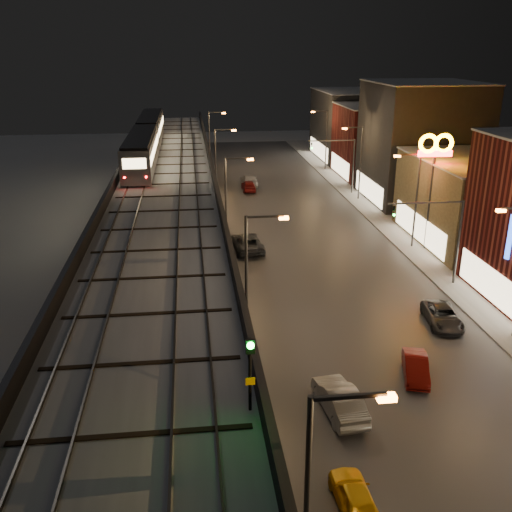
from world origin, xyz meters
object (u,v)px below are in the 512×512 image
car_taxi (355,498)px  car_onc_dark (443,317)px  car_far_white (249,186)px  subway_train (146,138)px  car_mid_dark (249,181)px  car_near_white (339,400)px  car_mid_silver (247,243)px  car_onc_silver (416,368)px  rail_signal (250,361)px

car_taxi → car_onc_dark: size_ratio=0.82×
car_onc_dark → car_far_white: bearing=111.2°
subway_train → car_mid_dark: 17.84m
subway_train → car_near_white: size_ratio=7.07×
car_mid_dark → car_taxi: bearing=89.8°
car_mid_silver → car_mid_dark: size_ratio=1.04×
car_near_white → car_mid_silver: car_near_white is taller
car_far_white → car_mid_silver: bearing=84.0°
car_near_white → car_onc_dark: bearing=-143.3°
car_taxi → car_onc_silver: bearing=-125.0°
car_mid_silver → car_far_white: bearing=-102.1°
car_far_white → rail_signal: bearing=84.4°
car_mid_silver → car_onc_dark: (11.80, -16.67, -0.13)m
car_taxi → car_onc_silver: car_taxi is taller
car_near_white → car_onc_silver: (5.25, 2.77, -0.15)m
subway_train → car_onc_silver: size_ratio=8.74×
car_mid_silver → car_far_white: size_ratio=1.32×
subway_train → car_near_white: 43.71m
rail_signal → car_far_white: 57.82m
car_taxi → car_far_white: 55.13m
car_taxi → car_mid_dark: 58.04m
car_mid_silver → car_near_white: bearing=89.2°
car_near_white → car_mid_dark: 51.37m
car_mid_silver → car_taxi: bearing=86.3°
rail_signal → car_taxi: size_ratio=0.73×
car_taxi → car_mid_dark: (1.82, 58.01, 0.13)m
car_near_white → car_far_white: 48.48m
car_onc_silver → rail_signal: bearing=-117.9°
car_mid_silver → car_far_white: 23.02m
subway_train → car_onc_silver: subway_train is taller
car_taxi → car_near_white: bearing=-100.1°
car_taxi → car_mid_dark: car_mid_dark is taller
car_near_white → car_mid_dark: bearing=-97.1°
car_near_white → car_onc_dark: (9.60, 8.92, -0.13)m
car_taxi → car_near_white: size_ratio=0.80×
car_mid_silver → car_onc_silver: size_ratio=1.46×
car_near_white → car_mid_silver: size_ratio=0.85×
car_taxi → car_mid_silver: (-1.16, 32.24, 0.13)m
car_near_white → rail_signal: bearing=50.5°
car_mid_silver → car_onc_silver: 24.02m
subway_train → car_far_white: 16.10m
car_near_white → car_far_white: (0.35, 48.47, -0.06)m
car_mid_dark → rail_signal: bearing=85.6°
car_onc_dark → car_taxi: bearing=-116.3°
car_onc_silver → subway_train: bearing=130.0°
car_mid_dark → car_onc_silver: size_ratio=1.41×
rail_signal → car_onc_dark: (15.17, 17.43, -7.93)m
car_mid_dark → car_onc_dark: car_mid_dark is taller
subway_train → car_mid_silver: bearing=-58.2°
car_mid_silver → car_far_white: (2.56, 22.88, -0.06)m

